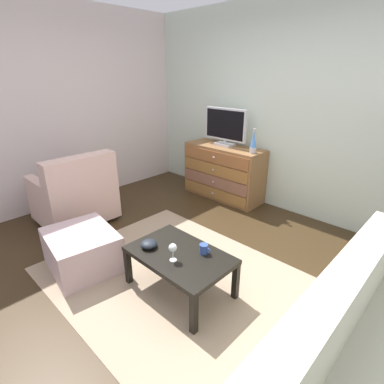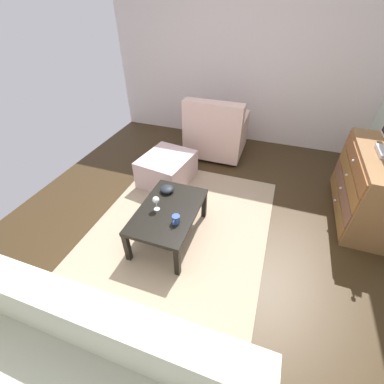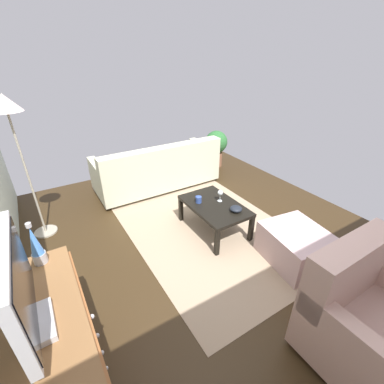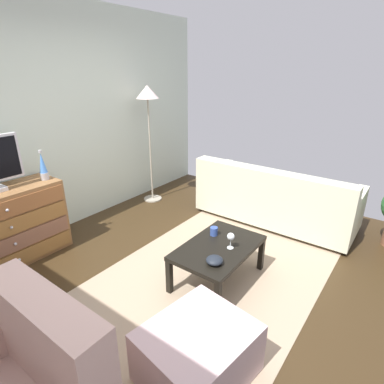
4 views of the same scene
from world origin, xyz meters
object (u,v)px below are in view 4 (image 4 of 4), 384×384
at_px(wine_glass, 231,237).
at_px(mug, 214,231).
at_px(lava_lamp, 43,167).
at_px(coffee_table, 218,250).
at_px(ottoman, 198,353).
at_px(standing_lamp, 148,103).
at_px(dresser, 2,229).
at_px(couch_large, 274,200).
at_px(bowl_decorative, 214,260).

height_order(wine_glass, mug, wine_glass).
distance_m(lava_lamp, coffee_table, 2.09).
height_order(ottoman, standing_lamp, standing_lamp).
relative_size(lava_lamp, mug, 2.89).
bearing_deg(wine_glass, mug, 65.77).
distance_m(dresser, lava_lamp, 0.76).
bearing_deg(couch_large, coffee_table, -177.05).
xyz_separation_m(ottoman, standing_lamp, (2.05, 2.35, 1.29)).
bearing_deg(wine_glass, standing_lamp, 62.08).
bearing_deg(standing_lamp, mug, -118.43).
relative_size(lava_lamp, couch_large, 0.16).
relative_size(mug, couch_large, 0.06).
relative_size(lava_lamp, coffee_table, 0.37).
bearing_deg(lava_lamp, dresser, 175.21).
height_order(wine_glass, bowl_decorative, wine_glass).
bearing_deg(ottoman, mug, 28.08).
distance_m(mug, ottoman, 1.27).
relative_size(bowl_decorative, couch_large, 0.07).
xyz_separation_m(wine_glass, couch_large, (1.49, 0.19, -0.19)).
relative_size(bowl_decorative, standing_lamp, 0.09).
height_order(dresser, wine_glass, dresser).
xyz_separation_m(dresser, bowl_decorative, (0.81, -2.09, 0.02)).
bearing_deg(bowl_decorative, dresser, 111.28).
bearing_deg(wine_glass, coffee_table, 107.95).
bearing_deg(lava_lamp, bowl_decorative, -81.85).
relative_size(couch_large, standing_lamp, 1.18).
relative_size(dresser, wine_glass, 7.90).
bearing_deg(couch_large, ottoman, -168.22).
distance_m(dresser, wine_glass, 2.35).
xyz_separation_m(lava_lamp, mug, (0.71, -1.77, -0.52)).
xyz_separation_m(dresser, mug, (1.23, -1.82, 0.03)).
xyz_separation_m(bowl_decorative, ottoman, (-0.68, -0.31, -0.23)).
bearing_deg(mug, ottoman, -151.92).
distance_m(mug, bowl_decorative, 0.50).
height_order(lava_lamp, wine_glass, lava_lamp).
relative_size(coffee_table, couch_large, 0.44).
distance_m(coffee_table, mug, 0.23).
relative_size(dresser, mug, 10.88).
height_order(wine_glass, ottoman, wine_glass).
bearing_deg(dresser, ottoman, -86.91).
xyz_separation_m(lava_lamp, wine_glass, (0.59, -2.03, -0.45)).
relative_size(bowl_decorative, ottoman, 0.21).
distance_m(dresser, bowl_decorative, 2.24).
distance_m(dresser, coffee_table, 2.24).
distance_m(coffee_table, wine_glass, 0.20).
bearing_deg(dresser, couch_large, -35.96).
xyz_separation_m(mug, ottoman, (-1.10, -0.59, -0.24)).
height_order(dresser, couch_large, dresser).
relative_size(mug, standing_lamp, 0.07).
bearing_deg(bowl_decorative, coffee_table, 25.03).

